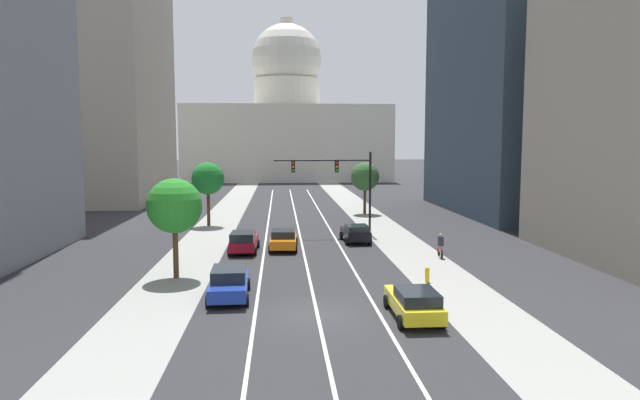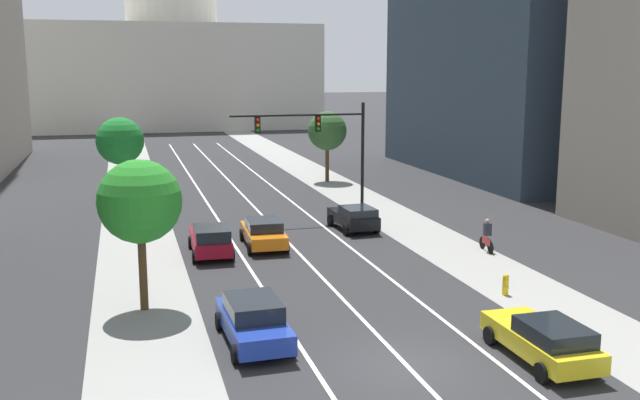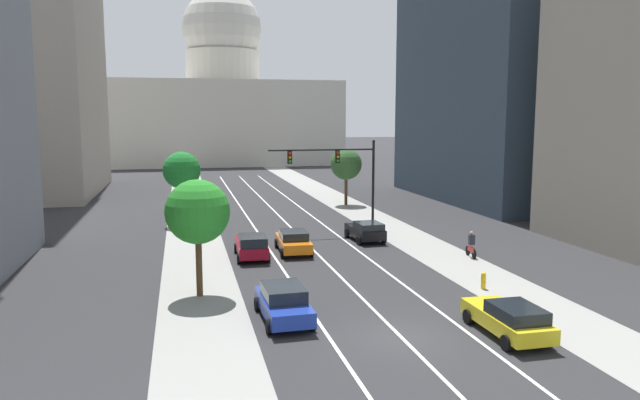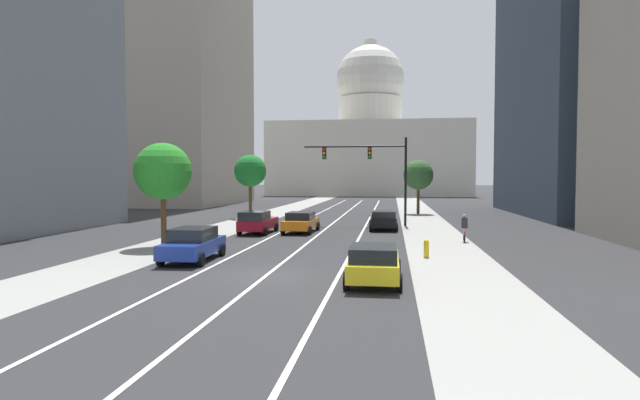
{
  "view_description": "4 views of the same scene",
  "coord_description": "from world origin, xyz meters",
  "px_view_note": "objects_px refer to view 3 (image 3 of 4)",
  "views": [
    {
      "loc": [
        -1.71,
        -25.56,
        8.04
      ],
      "look_at": [
        2.59,
        34.2,
        1.89
      ],
      "focal_mm": 31.51,
      "sensor_mm": 36.0,
      "label": 1
    },
    {
      "loc": [
        -8.42,
        -20.32,
        9.42
      ],
      "look_at": [
        2.6,
        19.96,
        1.7
      ],
      "focal_mm": 40.57,
      "sensor_mm": 36.0,
      "label": 2
    },
    {
      "loc": [
        -8.63,
        -22.47,
        9.01
      ],
      "look_at": [
        2.39,
        25.16,
        2.26
      ],
      "focal_mm": 33.79,
      "sensor_mm": 36.0,
      "label": 3
    },
    {
      "loc": [
        5.03,
        -20.71,
        4.01
      ],
      "look_at": [
        -1.47,
        26.67,
        1.9
      ],
      "focal_mm": 29.49,
      "sensor_mm": 36.0,
      "label": 4
    }
  ],
  "objects_px": {
    "car_orange": "(293,241)",
    "car_crimson": "(252,246)",
    "car_yellow": "(509,318)",
    "street_tree_near_left": "(198,212)",
    "street_tree_mid_left": "(182,171)",
    "traffic_signal_mast": "(342,168)",
    "car_blue": "(283,302)",
    "fire_hydrant": "(483,280)",
    "capitol_building": "(224,106)",
    "street_tree_far_right": "(346,164)",
    "car_black": "(366,231)",
    "cyclist": "(471,245)"
  },
  "relations": [
    {
      "from": "capitol_building",
      "to": "car_crimson",
      "type": "xyz_separation_m",
      "value": [
        -4.38,
        -85.08,
        -10.46
      ]
    },
    {
      "from": "capitol_building",
      "to": "car_orange",
      "type": "height_order",
      "value": "capitol_building"
    },
    {
      "from": "car_orange",
      "to": "street_tree_far_right",
      "type": "bearing_deg",
      "value": -22.37
    },
    {
      "from": "car_blue",
      "to": "car_orange",
      "type": "bearing_deg",
      "value": -14.15
    },
    {
      "from": "car_black",
      "to": "street_tree_far_right",
      "type": "distance_m",
      "value": 18.61
    },
    {
      "from": "traffic_signal_mast",
      "to": "fire_hydrant",
      "type": "distance_m",
      "value": 17.92
    },
    {
      "from": "cyclist",
      "to": "car_orange",
      "type": "bearing_deg",
      "value": 74.11
    },
    {
      "from": "traffic_signal_mast",
      "to": "car_blue",
      "type": "bearing_deg",
      "value": -112.11
    },
    {
      "from": "car_yellow",
      "to": "traffic_signal_mast",
      "type": "distance_m",
      "value": 23.99
    },
    {
      "from": "street_tree_far_right",
      "to": "street_tree_near_left",
      "type": "xyz_separation_m",
      "value": [
        -15.76,
        -29.14,
        0.11
      ]
    },
    {
      "from": "capitol_building",
      "to": "car_black",
      "type": "distance_m",
      "value": 82.27
    },
    {
      "from": "traffic_signal_mast",
      "to": "cyclist",
      "type": "relative_size",
      "value": 4.92
    },
    {
      "from": "car_orange",
      "to": "street_tree_near_left",
      "type": "relative_size",
      "value": 0.8
    },
    {
      "from": "car_blue",
      "to": "fire_hydrant",
      "type": "distance_m",
      "value": 11.39
    },
    {
      "from": "capitol_building",
      "to": "street_tree_far_right",
      "type": "xyz_separation_m",
      "value": [
        7.85,
        -63.51,
        -7.09
      ]
    },
    {
      "from": "car_yellow",
      "to": "traffic_signal_mast",
      "type": "height_order",
      "value": "traffic_signal_mast"
    },
    {
      "from": "car_crimson",
      "to": "traffic_signal_mast",
      "type": "relative_size",
      "value": 0.54
    },
    {
      "from": "capitol_building",
      "to": "car_yellow",
      "type": "distance_m",
      "value": 101.96
    },
    {
      "from": "traffic_signal_mast",
      "to": "street_tree_mid_left",
      "type": "relative_size",
      "value": 1.37
    },
    {
      "from": "car_orange",
      "to": "fire_hydrant",
      "type": "height_order",
      "value": "car_orange"
    },
    {
      "from": "cyclist",
      "to": "car_blue",
      "type": "bearing_deg",
      "value": 128.16
    },
    {
      "from": "car_blue",
      "to": "traffic_signal_mast",
      "type": "height_order",
      "value": "traffic_signal_mast"
    },
    {
      "from": "car_orange",
      "to": "car_crimson",
      "type": "bearing_deg",
      "value": 113.39
    },
    {
      "from": "car_orange",
      "to": "cyclist",
      "type": "relative_size",
      "value": 2.77
    },
    {
      "from": "traffic_signal_mast",
      "to": "fire_hydrant",
      "type": "bearing_deg",
      "value": -79.36
    },
    {
      "from": "capitol_building",
      "to": "street_tree_far_right",
      "type": "bearing_deg",
      "value": -82.95
    },
    {
      "from": "traffic_signal_mast",
      "to": "street_tree_mid_left",
      "type": "distance_m",
      "value": 13.67
    },
    {
      "from": "traffic_signal_mast",
      "to": "car_yellow",
      "type": "bearing_deg",
      "value": -87.98
    },
    {
      "from": "car_crimson",
      "to": "cyclist",
      "type": "height_order",
      "value": "cyclist"
    },
    {
      "from": "car_yellow",
      "to": "street_tree_near_left",
      "type": "xyz_separation_m",
      "value": [
        -12.28,
        8.67,
        3.54
      ]
    },
    {
      "from": "car_yellow",
      "to": "cyclist",
      "type": "relative_size",
      "value": 2.74
    },
    {
      "from": "car_crimson",
      "to": "fire_hydrant",
      "type": "relative_size",
      "value": 4.99
    },
    {
      "from": "capitol_building",
      "to": "car_crimson",
      "type": "relative_size",
      "value": 9.45
    },
    {
      "from": "cyclist",
      "to": "street_tree_far_right",
      "type": "xyz_separation_m",
      "value": [
        -1.62,
        24.49,
        3.35
      ]
    },
    {
      "from": "car_orange",
      "to": "street_tree_far_right",
      "type": "relative_size",
      "value": 0.82
    },
    {
      "from": "car_orange",
      "to": "car_black",
      "type": "distance_m",
      "value": 6.34
    },
    {
      "from": "capitol_building",
      "to": "street_tree_far_right",
      "type": "distance_m",
      "value": 64.39
    },
    {
      "from": "fire_hydrant",
      "to": "street_tree_mid_left",
      "type": "height_order",
      "value": "street_tree_mid_left"
    },
    {
      "from": "capitol_building",
      "to": "car_yellow",
      "type": "bearing_deg",
      "value": -87.53
    },
    {
      "from": "car_orange",
      "to": "car_blue",
      "type": "height_order",
      "value": "car_blue"
    },
    {
      "from": "car_black",
      "to": "car_yellow",
      "type": "distance_m",
      "value": 19.85
    },
    {
      "from": "street_tree_mid_left",
      "to": "street_tree_near_left",
      "type": "bearing_deg",
      "value": -88.11
    },
    {
      "from": "capitol_building",
      "to": "car_crimson",
      "type": "distance_m",
      "value": 85.83
    },
    {
      "from": "car_orange",
      "to": "traffic_signal_mast",
      "type": "bearing_deg",
      "value": -36.73
    },
    {
      "from": "capitol_building",
      "to": "car_black",
      "type": "relative_size",
      "value": 10.46
    },
    {
      "from": "car_orange",
      "to": "street_tree_mid_left",
      "type": "distance_m",
      "value": 14.85
    },
    {
      "from": "car_blue",
      "to": "street_tree_mid_left",
      "type": "distance_m",
      "value": 26.34
    },
    {
      "from": "car_orange",
      "to": "street_tree_near_left",
      "type": "bearing_deg",
      "value": 145.62
    },
    {
      "from": "car_crimson",
      "to": "traffic_signal_mast",
      "type": "distance_m",
      "value": 11.61
    },
    {
      "from": "car_crimson",
      "to": "street_tree_near_left",
      "type": "distance_m",
      "value": 9.05
    }
  ]
}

